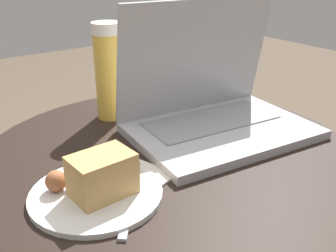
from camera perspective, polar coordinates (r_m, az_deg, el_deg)
The scene contains 6 objects.
table at distance 0.81m, azimuth 0.32°, elevation -12.04°, with size 0.73×0.73×0.49m.
napkin at distance 0.65m, azimuth -8.55°, elevation -8.67°, with size 0.22×0.19×0.00m.
laptop at distance 0.83m, azimuth 6.47°, elevation 3.01°, with size 0.39×0.29×0.27m.
beer_glass at distance 0.88m, azimuth -8.71°, elevation 7.81°, with size 0.06×0.06×0.21m.
snack_plate at distance 0.62m, azimuth -10.12°, elevation -8.19°, with size 0.21×0.21×0.07m.
fork at distance 0.61m, azimuth -5.21°, elevation -10.56°, with size 0.12×0.14×0.01m.
Camera 1 is at (-0.39, -0.53, 0.84)m, focal length 42.00 mm.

